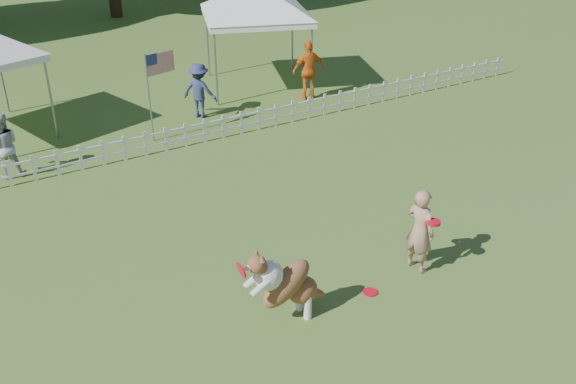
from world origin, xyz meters
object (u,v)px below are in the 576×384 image
Objects in this scene: dog at (288,283)px; spectator_b at (200,91)px; flag_pole at (149,99)px; handler at (420,230)px; canopy_tent_right at (257,37)px; spectator_c at (309,70)px; frisbee_on_turf at (370,292)px; spectator_a at (3,146)px.

dog is 8.69m from spectator_b.
handler is at bearing -89.45° from flag_pole.
flag_pole is at bearing -131.67° from canopy_tent_right.
dog is at bearing 63.21° from spectator_c.
frisbee_on_turf is 0.11× the size of flag_pole.
spectator_c is at bearing -169.27° from spectator_a.
spectator_a is 5.17m from spectator_b.
spectator_a is 8.31m from spectator_c.
dog is at bearing 175.70° from frisbee_on_turf.
spectator_c is at bearing -45.58° from canopy_tent_right.
spectator_a is at bearing 169.48° from flag_pole.
spectator_b is at bearing -131.31° from canopy_tent_right.
handler reaches higher than dog.
flag_pole is (-4.13, -2.25, -0.41)m from canopy_tent_right.
spectator_c is (2.95, 8.06, 0.08)m from handler.
frisbee_on_turf is at bearing -97.67° from flag_pole.
flag_pole is (-0.84, 7.60, 1.08)m from frisbee_on_turf.
spectator_b is (-0.27, 8.34, -0.03)m from handler.
frisbee_on_turf is at bearing 71.36° from spectator_c.
flag_pole is at bearing 85.35° from dog.
canopy_tent_right is 1.79× the size of spectator_c.
canopy_tent_right is (4.78, 9.74, 0.82)m from dog.
spectator_b is at bearing 84.47° from frisbee_on_turf.
spectator_c is (5.54, 8.09, 0.16)m from dog.
spectator_b reaches higher than dog.
dog is 1.64m from frisbee_on_turf.
dog is 5.65× the size of frisbee_on_turf.
flag_pole is at bearing 96.31° from frisbee_on_turf.
spectator_c is at bearing -6.92° from flag_pole.
handler is at bearing 7.77° from frisbee_on_turf.
spectator_c reaches higher than handler.
spectator_a is (-5.32, 7.25, -0.03)m from handler.
frisbee_on_turf is at bearing 124.89° from spectator_a.
dog is at bearing 115.71° from spectator_a.
frisbee_on_turf is (-1.09, -0.15, -0.75)m from handler.
handler is 1.33m from frisbee_on_turf.
handler is 6.31× the size of frisbee_on_turf.
spectator_b is (-2.46, -1.36, -0.77)m from canopy_tent_right.
flag_pole reaches higher than dog.
canopy_tent_right is 2.07× the size of spectator_a.
spectator_a is (-7.51, -2.45, -0.77)m from canopy_tent_right.
frisbee_on_turf is at bearing 134.26° from spectator_b.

